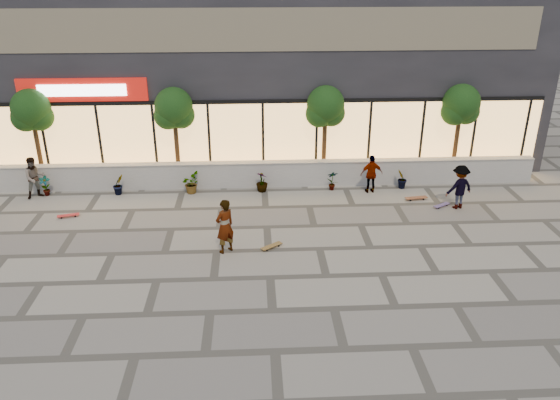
{
  "coord_description": "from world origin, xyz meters",
  "views": [
    {
      "loc": [
        -0.42,
        -13.54,
        8.44
      ],
      "look_at": [
        0.42,
        2.6,
        1.3
      ],
      "focal_mm": 35.0,
      "sensor_mm": 36.0,
      "label": 1
    }
  ],
  "objects_px": {
    "skater_left": "(35,178)",
    "skateboard_center": "(272,246)",
    "skater_right_near": "(371,174)",
    "skateboard_right_near": "(416,198)",
    "skater_center": "(225,226)",
    "skater_right_far": "(459,187)",
    "skateboard_right_far": "(442,205)",
    "tree_midwest": "(174,111)",
    "tree_east": "(461,107)",
    "tree_west": "(32,113)",
    "tree_mideast": "(325,109)",
    "skateboard_left": "(68,215)"
  },
  "relations": [
    {
      "from": "tree_west",
      "to": "tree_east",
      "type": "bearing_deg",
      "value": 0.0
    },
    {
      "from": "tree_west",
      "to": "skater_right_far",
      "type": "relative_size",
      "value": 2.36
    },
    {
      "from": "tree_mideast",
      "to": "skateboard_right_far",
      "type": "relative_size",
      "value": 5.45
    },
    {
      "from": "tree_west",
      "to": "tree_midwest",
      "type": "relative_size",
      "value": 1.0
    },
    {
      "from": "skater_right_near",
      "to": "skater_right_far",
      "type": "relative_size",
      "value": 0.92
    },
    {
      "from": "tree_west",
      "to": "skater_right_far",
      "type": "height_order",
      "value": "tree_west"
    },
    {
      "from": "skater_right_near",
      "to": "skateboard_center",
      "type": "relative_size",
      "value": 2.09
    },
    {
      "from": "tree_west",
      "to": "skater_center",
      "type": "distance_m",
      "value": 10.0
    },
    {
      "from": "tree_west",
      "to": "skater_left",
      "type": "relative_size",
      "value": 2.41
    },
    {
      "from": "skateboard_center",
      "to": "tree_mideast",
      "type": "bearing_deg",
      "value": 31.42
    },
    {
      "from": "tree_west",
      "to": "skateboard_right_near",
      "type": "height_order",
      "value": "tree_west"
    },
    {
      "from": "tree_midwest",
      "to": "skateboard_left",
      "type": "xyz_separation_m",
      "value": [
        -3.57,
        -3.28,
        -2.91
      ]
    },
    {
      "from": "tree_east",
      "to": "skateboard_right_near",
      "type": "relative_size",
      "value": 4.41
    },
    {
      "from": "skater_center",
      "to": "skateboard_right_far",
      "type": "height_order",
      "value": "skater_center"
    },
    {
      "from": "skater_center",
      "to": "skater_right_far",
      "type": "height_order",
      "value": "skater_center"
    },
    {
      "from": "skateboard_right_near",
      "to": "skateboard_right_far",
      "type": "distance_m",
      "value": 1.03
    },
    {
      "from": "skateboard_right_near",
      "to": "skater_right_far",
      "type": "bearing_deg",
      "value": -39.92
    },
    {
      "from": "tree_mideast",
      "to": "tree_midwest",
      "type": "bearing_deg",
      "value": 180.0
    },
    {
      "from": "skater_left",
      "to": "skateboard_right_far",
      "type": "bearing_deg",
      "value": -39.03
    },
    {
      "from": "tree_east",
      "to": "skater_right_far",
      "type": "height_order",
      "value": "tree_east"
    },
    {
      "from": "skater_right_near",
      "to": "skater_center",
      "type": "bearing_deg",
      "value": 32.44
    },
    {
      "from": "skater_center",
      "to": "skater_left",
      "type": "bearing_deg",
      "value": -70.94
    },
    {
      "from": "tree_west",
      "to": "skateboard_center",
      "type": "relative_size",
      "value": 5.35
    },
    {
      "from": "skater_right_near",
      "to": "tree_midwest",
      "type": "bearing_deg",
      "value": -18.35
    },
    {
      "from": "tree_midwest",
      "to": "tree_mideast",
      "type": "xyz_separation_m",
      "value": [
        6.0,
        0.0,
        0.0
      ]
    },
    {
      "from": "skateboard_right_far",
      "to": "skater_right_near",
      "type": "bearing_deg",
      "value": 115.75
    },
    {
      "from": "tree_midwest",
      "to": "skater_left",
      "type": "relative_size",
      "value": 2.41
    },
    {
      "from": "tree_west",
      "to": "tree_midwest",
      "type": "bearing_deg",
      "value": 0.0
    },
    {
      "from": "skater_center",
      "to": "skateboard_right_far",
      "type": "relative_size",
      "value": 2.47
    },
    {
      "from": "skater_right_far",
      "to": "skater_right_near",
      "type": "bearing_deg",
      "value": -47.88
    },
    {
      "from": "tree_west",
      "to": "skater_left",
      "type": "height_order",
      "value": "tree_west"
    },
    {
      "from": "skater_left",
      "to": "skateboard_center",
      "type": "bearing_deg",
      "value": -59.81
    },
    {
      "from": "skater_right_near",
      "to": "skater_right_far",
      "type": "xyz_separation_m",
      "value": [
        2.9,
        -1.64,
        0.07
      ]
    },
    {
      "from": "skater_right_far",
      "to": "skateboard_right_near",
      "type": "bearing_deg",
      "value": -49.54
    },
    {
      "from": "skater_left",
      "to": "skateboard_center",
      "type": "xyz_separation_m",
      "value": [
        8.88,
        -4.54,
        -0.74
      ]
    },
    {
      "from": "skater_center",
      "to": "skater_right_near",
      "type": "distance_m",
      "value": 7.14
    },
    {
      "from": "skateboard_right_near",
      "to": "tree_midwest",
      "type": "bearing_deg",
      "value": 156.6
    },
    {
      "from": "skater_center",
      "to": "skateboard_right_near",
      "type": "bearing_deg",
      "value": 168.56
    },
    {
      "from": "skater_center",
      "to": "skater_left",
      "type": "xyz_separation_m",
      "value": [
        -7.43,
        4.69,
        -0.08
      ]
    },
    {
      "from": "skater_right_near",
      "to": "skateboard_right_near",
      "type": "relative_size",
      "value": 1.72
    },
    {
      "from": "skater_left",
      "to": "skater_right_near",
      "type": "distance_m",
      "value": 12.96
    },
    {
      "from": "tree_east",
      "to": "skater_right_far",
      "type": "xyz_separation_m",
      "value": [
        -0.91,
        -3.2,
        -2.16
      ]
    },
    {
      "from": "tree_midwest",
      "to": "skater_right_near",
      "type": "xyz_separation_m",
      "value": [
        7.68,
        -1.56,
        -2.22
      ]
    },
    {
      "from": "skater_center",
      "to": "skater_right_far",
      "type": "bearing_deg",
      "value": 160.21
    },
    {
      "from": "skateboard_center",
      "to": "tree_midwest",
      "type": "bearing_deg",
      "value": 84.6
    },
    {
      "from": "skateboard_right_far",
      "to": "skater_left",
      "type": "bearing_deg",
      "value": 142.4
    },
    {
      "from": "tree_east",
      "to": "skater_center",
      "type": "distance_m",
      "value": 11.34
    },
    {
      "from": "skateboard_center",
      "to": "skateboard_left",
      "type": "height_order",
      "value": "skateboard_center"
    },
    {
      "from": "tree_midwest",
      "to": "tree_east",
      "type": "distance_m",
      "value": 11.5
    },
    {
      "from": "tree_mideast",
      "to": "skater_left",
      "type": "xyz_separation_m",
      "value": [
        -11.27,
        -1.4,
        -2.17
      ]
    }
  ]
}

